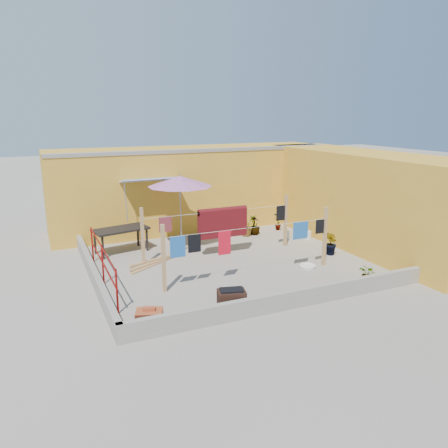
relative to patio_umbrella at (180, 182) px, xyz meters
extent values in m
plane|color=#9E998E|center=(0.90, -1.96, -2.30)|extent=(80.00, 80.00, 0.00)
cube|color=gold|center=(1.40, 2.74, -0.70)|extent=(11.00, 2.40, 3.20)
cube|color=gray|center=(1.40, 1.69, 0.85)|extent=(11.00, 0.35, 0.12)
cube|color=#2D51B2|center=(-0.70, 1.19, -0.05)|extent=(2.00, 0.79, 0.22)
cylinder|color=gray|center=(-1.65, 0.82, -0.70)|extent=(0.03, 0.30, 1.28)
cylinder|color=gray|center=(0.25, 0.82, -0.70)|extent=(0.03, 0.30, 1.28)
cube|color=gold|center=(6.10, -1.96, -0.70)|extent=(2.40, 9.00, 3.20)
cube|color=gray|center=(0.90, -5.54, -2.08)|extent=(8.30, 0.16, 0.44)
cube|color=gray|center=(-3.18, -1.96, -2.08)|extent=(0.16, 7.30, 0.44)
cylinder|color=#9A0F0F|center=(-2.95, -4.16, -1.75)|extent=(0.05, 0.05, 1.10)
cylinder|color=#9A0F0F|center=(-2.95, -2.16, -1.75)|extent=(0.05, 0.05, 1.10)
cylinder|color=#9A0F0F|center=(-2.95, -0.16, -1.75)|extent=(0.05, 0.05, 1.10)
cylinder|color=#9A0F0F|center=(-2.95, -2.16, -1.25)|extent=(0.04, 4.20, 0.04)
cylinder|color=#9A0F0F|center=(-2.95, -2.16, -1.70)|extent=(0.04, 4.20, 0.04)
cube|color=tan|center=(-1.60, -3.36, -1.40)|extent=(0.09, 0.09, 1.80)
cube|color=tan|center=(3.40, -3.36, -1.40)|extent=(0.09, 0.09, 1.80)
cube|color=tan|center=(3.40, -1.16, -1.40)|extent=(0.09, 0.09, 1.80)
cube|color=tan|center=(-1.60, -1.16, -1.40)|extent=(0.09, 0.09, 1.80)
cylinder|color=silver|center=(0.90, -3.36, -0.85)|extent=(5.00, 0.01, 0.01)
cylinder|color=silver|center=(0.90, -1.16, -0.85)|extent=(5.00, 0.01, 0.01)
cube|color=#4C0C11|center=(1.02, -1.16, -1.25)|extent=(1.65, 0.22, 0.90)
cube|color=black|center=(3.20, -1.16, -1.12)|extent=(0.35, 0.02, 0.52)
cube|color=maroon|center=(-0.88, -1.16, -1.09)|extent=(0.40, 0.02, 0.47)
cube|color=#1D56A2|center=(-1.21, -3.36, -1.14)|extent=(0.41, 0.02, 0.57)
cube|color=black|center=(-0.76, -3.36, -1.10)|extent=(0.35, 0.02, 0.49)
cube|color=red|center=(0.10, -3.36, -1.19)|extent=(0.36, 0.02, 0.67)
cube|color=#1D56A2|center=(2.53, -3.36, -1.11)|extent=(0.50, 0.02, 0.51)
cube|color=black|center=(3.20, -3.36, -1.07)|extent=(0.29, 0.02, 0.43)
cylinder|color=gray|center=(0.00, 0.00, -2.27)|extent=(0.38, 0.38, 0.06)
cylinder|color=gray|center=(0.00, 0.00, -1.08)|extent=(0.05, 0.05, 2.45)
cone|color=#CB6DAC|center=(0.00, 0.00, 0.02)|extent=(2.21, 2.21, 0.34)
cylinder|color=gray|center=(0.00, 0.00, 0.21)|extent=(0.04, 0.04, 0.11)
cube|color=black|center=(-1.95, 0.44, -1.52)|extent=(1.89, 1.22, 0.07)
cube|color=black|center=(-2.62, -0.06, -1.92)|extent=(0.07, 0.07, 0.76)
cube|color=black|center=(-2.77, 0.62, -1.92)|extent=(0.07, 0.07, 0.76)
cube|color=black|center=(-1.13, 0.26, -1.92)|extent=(0.07, 0.07, 0.76)
cube|color=black|center=(-1.27, 0.94, -1.92)|extent=(0.07, 0.07, 0.76)
cube|color=#9B3E23|center=(-2.47, -5.16, -2.10)|extent=(0.68, 0.58, 0.41)
cube|color=#A14325|center=(-2.47, -5.16, -1.85)|extent=(0.29, 0.20, 0.08)
cube|color=tan|center=(-1.33, -1.27, -2.29)|extent=(1.68, 1.11, 0.04)
cube|color=tan|center=(-1.25, -1.15, -2.24)|extent=(1.75, 0.97, 0.04)
cube|color=tan|center=(-1.17, -1.03, -2.20)|extent=(1.83, 0.73, 0.04)
cube|color=black|center=(-0.52, -5.16, -2.04)|extent=(0.72, 0.57, 0.53)
cube|color=black|center=(-0.52, -5.16, -1.75)|extent=(0.60, 0.44, 0.04)
cylinder|color=silver|center=(2.84, -3.35, -2.27)|extent=(0.46, 0.46, 0.06)
torus|color=silver|center=(2.84, -3.35, -2.24)|extent=(0.49, 0.49, 0.05)
cylinder|color=silver|center=(3.94, -0.44, -2.17)|extent=(0.20, 0.20, 0.28)
cylinder|color=silver|center=(3.94, -0.44, -2.01)|extent=(0.06, 0.06, 0.05)
cylinder|color=silver|center=(4.60, -0.82, -2.15)|extent=(0.22, 0.22, 0.31)
cylinder|color=silver|center=(4.60, -0.82, -1.98)|extent=(0.06, 0.06, 0.05)
torus|color=#17681C|center=(2.90, 0.82, -2.29)|extent=(0.56, 0.56, 0.04)
torus|color=#17681C|center=(2.90, 0.82, -2.24)|extent=(0.47, 0.47, 0.04)
imported|color=#1E5418|center=(2.76, 0.56, -1.91)|extent=(0.91, 0.87, 0.78)
imported|color=#1E5418|center=(3.11, 0.55, -1.94)|extent=(0.50, 0.50, 0.73)
imported|color=#1E5418|center=(4.29, 0.77, -1.93)|extent=(0.45, 0.48, 0.75)
imported|color=#1E5418|center=(4.22, -2.67, -1.91)|extent=(0.46, 0.52, 0.80)
imported|color=#1E5418|center=(3.60, -5.07, -2.04)|extent=(0.46, 0.51, 0.53)
camera|label=1|loc=(-4.50, -13.61, 2.19)|focal=35.00mm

